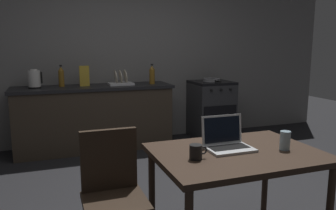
{
  "coord_description": "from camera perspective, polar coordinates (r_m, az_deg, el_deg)",
  "views": [
    {
      "loc": [
        -1.11,
        -2.73,
        1.44
      ],
      "look_at": [
        0.16,
        0.8,
        0.78
      ],
      "focal_mm": 36.04,
      "sensor_mm": 36.0,
      "label": 1
    }
  ],
  "objects": [
    {
      "name": "ground_plane",
      "position": [
        3.28,
        2.13,
        -16.02
      ],
      "size": [
        12.0,
        12.0,
        0.0
      ],
      "primitive_type": "plane",
      "color": "black"
    },
    {
      "name": "back_wall",
      "position": [
        5.23,
        -4.27,
        9.09
      ],
      "size": [
        6.4,
        0.1,
        2.71
      ],
      "primitive_type": "cube",
      "color": "gray",
      "rests_on": "ground_plane"
    },
    {
      "name": "kitchen_counter",
      "position": [
        4.83,
        -12.3,
        -2.05
      ],
      "size": [
        2.16,
        0.64,
        0.89
      ],
      "color": "#382D23",
      "rests_on": "ground_plane"
    },
    {
      "name": "stove_oven",
      "position": [
        5.36,
        7.29,
        -0.72
      ],
      "size": [
        0.6,
        0.62,
        0.89
      ],
      "color": "#2D2D30",
      "rests_on": "ground_plane"
    },
    {
      "name": "dining_table",
      "position": [
        2.44,
        11.5,
        -9.33
      ],
      "size": [
        1.15,
        0.83,
        0.72
      ],
      "color": "#332319",
      "rests_on": "ground_plane"
    },
    {
      "name": "chair",
      "position": [
        2.31,
        -9.37,
        -13.78
      ],
      "size": [
        0.4,
        0.4,
        0.89
      ],
      "rotation": [
        0.0,
        0.0,
        0.14
      ],
      "color": "#2D2116",
      "rests_on": "ground_plane"
    },
    {
      "name": "laptop",
      "position": [
        2.44,
        10.0,
        -6.25
      ],
      "size": [
        0.32,
        0.25,
        0.23
      ],
      "rotation": [
        0.0,
        0.0,
        -0.14
      ],
      "color": "silver",
      "rests_on": "dining_table"
    },
    {
      "name": "electric_kettle",
      "position": [
        4.71,
        -21.67,
        4.07
      ],
      "size": [
        0.18,
        0.16,
        0.25
      ],
      "color": "black",
      "rests_on": "kitchen_counter"
    },
    {
      "name": "bottle",
      "position": [
        4.87,
        -2.72,
        5.17
      ],
      "size": [
        0.08,
        0.08,
        0.29
      ],
      "color": "#8C601E",
      "rests_on": "kitchen_counter"
    },
    {
      "name": "frying_pan",
      "position": [
        5.27,
        7.38,
        4.25
      ],
      "size": [
        0.27,
        0.44,
        0.05
      ],
      "color": "gray",
      "rests_on": "stove_oven"
    },
    {
      "name": "coffee_mug",
      "position": [
        2.2,
        4.77,
        -7.91
      ],
      "size": [
        0.12,
        0.08,
        0.1
      ],
      "color": "black",
      "rests_on": "dining_table"
    },
    {
      "name": "drinking_glass",
      "position": [
        2.52,
        19.17,
        -5.69
      ],
      "size": [
        0.07,
        0.07,
        0.13
      ],
      "color": "#99B7C6",
      "rests_on": "dining_table"
    },
    {
      "name": "cereal_box",
      "position": [
        4.75,
        -13.97,
        4.79
      ],
      "size": [
        0.13,
        0.05,
        0.28
      ],
      "color": "gold",
      "rests_on": "kitchen_counter"
    },
    {
      "name": "dish_rack",
      "position": [
        4.81,
        -8.0,
        3.96
      ],
      "size": [
        0.34,
        0.26,
        0.21
      ],
      "color": "silver",
      "rests_on": "kitchen_counter"
    },
    {
      "name": "bottle_b",
      "position": [
        4.79,
        -17.61,
        4.64
      ],
      "size": [
        0.07,
        0.07,
        0.29
      ],
      "color": "#8C601E",
      "rests_on": "kitchen_counter"
    }
  ]
}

